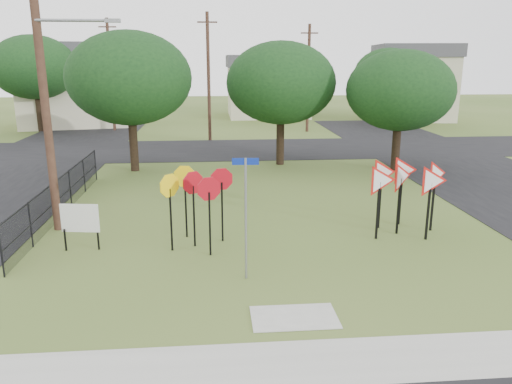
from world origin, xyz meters
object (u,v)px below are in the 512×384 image
street_name_sign (246,212)px  info_board (80,220)px  yield_sign_cluster (405,179)px  stop_sign_cluster (196,190)px

street_name_sign → info_board: size_ratio=2.23×
yield_sign_cluster → info_board: size_ratio=2.13×
street_name_sign → info_board: bearing=153.2°
street_name_sign → yield_sign_cluster: 6.50m
stop_sign_cluster → info_board: size_ratio=1.64×
street_name_sign → info_board: street_name_sign is taller
info_board → street_name_sign: bearing=-26.8°
street_name_sign → yield_sign_cluster: street_name_sign is taller
yield_sign_cluster → street_name_sign: bearing=-149.7°
yield_sign_cluster → info_board: 10.66m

